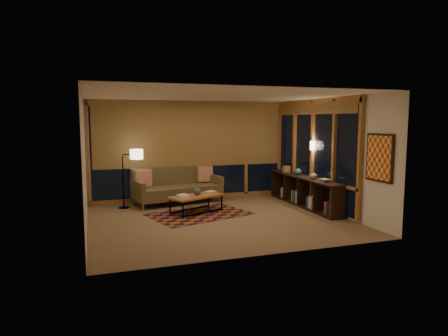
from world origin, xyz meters
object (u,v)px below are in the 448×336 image
object	(u,v)px
sofa	(178,186)
coffee_table	(196,204)
floor_lamp	(123,179)
bookshelf	(304,191)

from	to	relation	value
sofa	coffee_table	world-z (taller)	sofa
sofa	floor_lamp	size ratio (longest dim) A/B	1.54
sofa	floor_lamp	xyz separation A→B (m)	(-1.40, -0.12, 0.27)
sofa	coffee_table	bearing A→B (deg)	-93.10
coffee_table	floor_lamp	xyz separation A→B (m)	(-1.58, 1.12, 0.52)
bookshelf	coffee_table	bearing A→B (deg)	177.65
sofa	coffee_table	xyz separation A→B (m)	(0.18, -1.24, -0.25)
sofa	floor_lamp	distance (m)	1.43
coffee_table	floor_lamp	distance (m)	2.00
coffee_table	bookshelf	distance (m)	2.81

